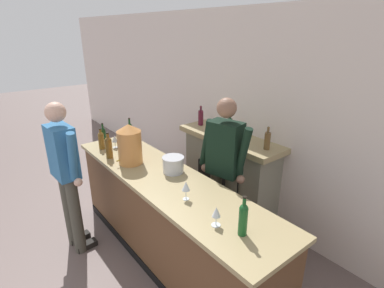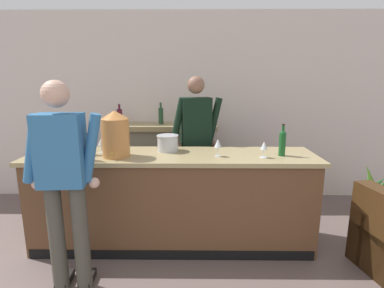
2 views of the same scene
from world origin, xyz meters
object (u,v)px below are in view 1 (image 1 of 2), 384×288
at_px(person_customer, 66,173).
at_px(person_bartender, 224,170).
at_px(fireplace_stone, 229,174).
at_px(copper_dispenser, 130,144).
at_px(wine_bottle_port_short, 130,132).
at_px(wine_glass_back_row, 186,187).
at_px(wine_glass_mid_counter, 115,139).
at_px(wine_bottle_cabernet_heavy, 101,140).
at_px(wine_glass_near_bucket, 216,213).
at_px(wine_bottle_rose_blush, 109,146).
at_px(wine_bottle_chardonnay_pale, 104,136).
at_px(wine_bottle_burgundy_dark, 123,142).
at_px(wine_glass_front_left, 134,146).
at_px(ice_bucket_steel, 173,165).
at_px(wine_bottle_merlot_tall, 243,218).

bearing_deg(person_customer, person_bartender, 52.10).
bearing_deg(fireplace_stone, copper_dispenser, -104.09).
height_order(wine_bottle_port_short, wine_glass_back_row, wine_bottle_port_short).
bearing_deg(fireplace_stone, wine_glass_mid_counter, -125.52).
distance_m(person_bartender, wine_bottle_cabernet_heavy, 1.65).
bearing_deg(wine_glass_back_row, wine_glass_near_bucket, -6.20).
bearing_deg(wine_glass_near_bucket, wine_bottle_rose_blush, -176.73).
bearing_deg(wine_bottle_chardonnay_pale, wine_glass_back_row, 1.21).
distance_m(wine_bottle_burgundy_dark, wine_glass_front_left, 0.17).
distance_m(person_bartender, wine_bottle_burgundy_dark, 1.33).
bearing_deg(wine_glass_near_bucket, copper_dispenser, 178.84).
distance_m(wine_bottle_cabernet_heavy, wine_glass_front_left, 0.49).
bearing_deg(wine_bottle_port_short, ice_bucket_steel, -3.04).
bearing_deg(person_bartender, person_customer, -127.90).
bearing_deg(wine_bottle_chardonnay_pale, wine_glass_front_left, 18.41).
height_order(person_customer, ice_bucket_steel, person_customer).
bearing_deg(wine_bottle_cabernet_heavy, fireplace_stone, 55.53).
relative_size(person_bartender, wine_glass_front_left, 11.28).
height_order(fireplace_stone, wine_glass_front_left, fireplace_stone).
bearing_deg(wine_glass_back_row, wine_bottle_port_short, 169.94).
xyz_separation_m(wine_bottle_merlot_tall, wine_glass_near_bucket, (-0.20, -0.08, -0.03)).
xyz_separation_m(wine_bottle_port_short, wine_glass_mid_counter, (0.04, -0.25, -0.03)).
height_order(person_customer, wine_glass_near_bucket, person_customer).
bearing_deg(ice_bucket_steel, person_customer, -129.81).
bearing_deg(wine_bottle_chardonnay_pale, ice_bucket_steel, 12.37).
xyz_separation_m(wine_bottle_burgundy_dark, wine_bottle_cabernet_heavy, (-0.28, -0.18, -0.01)).
distance_m(person_bartender, ice_bucket_steel, 0.56).
height_order(ice_bucket_steel, wine_bottle_merlot_tall, wine_bottle_merlot_tall).
relative_size(wine_bottle_burgundy_dark, wine_bottle_port_short, 0.89).
relative_size(ice_bucket_steel, wine_bottle_port_short, 0.68).
height_order(copper_dispenser, ice_bucket_steel, copper_dispenser).
height_order(wine_bottle_burgundy_dark, wine_glass_near_bucket, wine_bottle_burgundy_dark).
distance_m(person_customer, wine_glass_near_bucket, 1.87).
relative_size(copper_dispenser, wine_glass_near_bucket, 2.79).
bearing_deg(wine_glass_back_row, person_bartender, 107.71).
height_order(fireplace_stone, ice_bucket_steel, fireplace_stone).
distance_m(wine_bottle_burgundy_dark, wine_bottle_port_short, 0.33).
xyz_separation_m(copper_dispenser, ice_bucket_steel, (0.50, 0.25, -0.15)).
bearing_deg(wine_glass_back_row, wine_bottle_rose_blush, -173.48).
height_order(fireplace_stone, wine_glass_back_row, fireplace_stone).
bearing_deg(wine_glass_back_row, wine_bottle_chardonnay_pale, -178.79).
bearing_deg(wine_glass_front_left, wine_bottle_cabernet_heavy, -150.18).
height_order(fireplace_stone, wine_bottle_rose_blush, fireplace_stone).
relative_size(person_customer, person_bartender, 0.98).
bearing_deg(ice_bucket_steel, wine_bottle_port_short, 176.96).
distance_m(wine_bottle_cabernet_heavy, wine_bottle_merlot_tall, 2.33).
height_order(fireplace_stone, person_bartender, person_bartender).
bearing_deg(ice_bucket_steel, wine_glass_mid_counter, -169.95).
distance_m(person_bartender, wine_bottle_merlot_tall, 1.11).
xyz_separation_m(wine_bottle_chardonnay_pale, wine_bottle_port_short, (0.12, 0.33, 0.02)).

